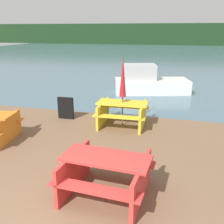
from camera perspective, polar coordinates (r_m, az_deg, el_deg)
The scene contains 7 objects.
water at distance 33.89m, azimuth 11.41°, elevation 12.29°, with size 60.00×50.00×0.00m.
far_treeline at distance 53.76m, azimuth 12.86°, elevation 16.19°, with size 80.00×1.60×4.00m.
picnic_table_red at distance 4.86m, azimuth -1.29°, elevation -12.97°, with size 1.69×1.50×0.78m.
picnic_table_yellow at distance 8.26m, azimuth 2.28°, elevation 0.11°, with size 1.58×1.41×0.76m.
umbrella_crimson at distance 8.00m, azimuth 2.38°, elevation 7.57°, with size 0.20×0.20×2.19m.
boat at distance 12.74m, azimuth 7.95°, elevation 6.39°, with size 3.72×2.31×1.36m.
signboard at distance 9.03m, azimuth -10.04°, elevation 0.85°, with size 0.55×0.08×0.75m.
Camera 1 is at (1.83, -2.50, 2.94)m, focal length 42.00 mm.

